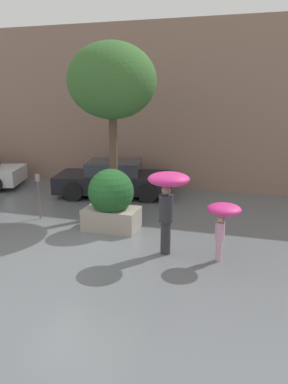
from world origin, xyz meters
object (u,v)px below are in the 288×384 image
planter_box (111,200)px  parked_car_near (115,179)px  person_adult (168,192)px  parking_meter (38,187)px  person_child (223,215)px  street_tree (112,82)px

planter_box → parked_car_near: bearing=109.6°
planter_box → parked_car_near: size_ratio=0.37×
person_adult → parking_meter: person_adult is taller
person_child → person_adult: bearing=-136.4°
parked_car_near → street_tree: (0.83, -2.19, 3.22)m
planter_box → street_tree: street_tree is taller
person_adult → person_child: (1.18, -0.01, -0.40)m
parking_meter → person_child: bearing=-15.4°
parking_meter → person_adult: bearing=-19.4°
person_adult → street_tree: street_tree is taller
planter_box → parked_car_near: planter_box is taller
parked_car_near → planter_box: bearing=-172.0°
person_adult → parked_car_near: (-2.97, 4.56, -0.88)m
person_adult → parking_meter: 4.33m
street_tree → parking_meter: size_ratio=3.73×
person_adult → street_tree: size_ratio=0.39×
person_adult → parked_car_near: size_ratio=0.44×
person_adult → person_child: size_ratio=1.46×
planter_box → person_adult: bearing=-34.6°
person_child → parked_car_near: person_child is taller
planter_box → street_tree: size_ratio=0.33×
person_adult → parked_car_near: bearing=179.9°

